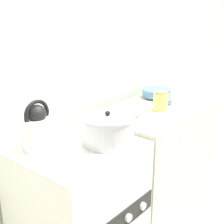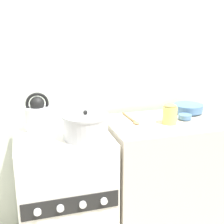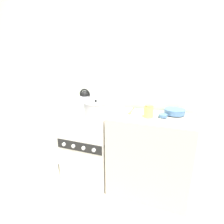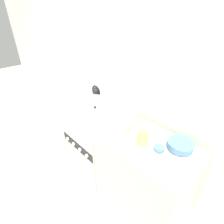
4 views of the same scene
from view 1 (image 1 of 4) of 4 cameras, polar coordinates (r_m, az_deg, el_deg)
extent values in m
cube|color=silver|center=(1.83, -14.98, 7.10)|extent=(7.00, 0.06, 2.50)
cube|color=silver|center=(1.89, -6.11, -18.63)|extent=(0.61, 0.58, 0.90)
cube|color=black|center=(1.67, 1.25, -19.69)|extent=(0.58, 0.01, 0.11)
cylinder|color=silver|center=(1.71, 3.04, -18.75)|extent=(0.04, 0.02, 0.04)
cylinder|color=silver|center=(1.79, 5.66, -16.75)|extent=(0.04, 0.02, 0.04)
cube|color=beige|center=(2.38, 7.57, -9.91)|extent=(0.88, 0.56, 0.93)
cylinder|color=silver|center=(1.64, -13.31, -3.78)|extent=(0.17, 0.17, 0.16)
sphere|color=black|center=(1.61, -13.58, -0.35)|extent=(0.10, 0.10, 0.10)
torus|color=black|center=(1.61, -13.58, -0.39)|extent=(0.15, 0.02, 0.15)
cone|color=silver|center=(1.68, -11.13, -2.23)|extent=(0.09, 0.04, 0.07)
cylinder|color=#B2B2B7|center=(1.66, -0.79, -3.42)|extent=(0.28, 0.28, 0.14)
cylinder|color=#B2B2B7|center=(1.63, -0.80, -0.92)|extent=(0.29, 0.29, 0.01)
sphere|color=black|center=(1.62, -0.80, -0.22)|extent=(0.03, 0.03, 0.03)
cylinder|color=#4C729E|center=(2.45, 8.11, 2.76)|extent=(0.10, 0.10, 0.01)
cylinder|color=#4C729E|center=(2.44, 8.15, 3.53)|extent=(0.22, 0.22, 0.06)
cylinder|color=#4C729E|center=(2.29, 9.71, 1.50)|extent=(0.04, 0.04, 0.01)
cylinder|color=#4C729E|center=(2.29, 9.74, 1.96)|extent=(0.09, 0.09, 0.03)
cylinder|color=#E0CC66|center=(2.13, 8.87, 1.84)|extent=(0.10, 0.10, 0.12)
cylinder|color=#998C4C|center=(2.12, 8.96, 3.54)|extent=(0.08, 0.08, 0.01)
cylinder|color=#A37A4C|center=(2.08, 0.86, 0.10)|extent=(0.03, 0.22, 0.02)
ellipsoid|color=#A37A4C|center=(2.00, 4.12, -0.67)|extent=(0.04, 0.06, 0.02)
camera|label=2|loc=(1.13, 85.48, 2.90)|focal=50.00mm
camera|label=3|loc=(2.17, 60.48, 6.62)|focal=28.00mm
camera|label=4|loc=(2.45, 42.06, 22.91)|focal=28.00mm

